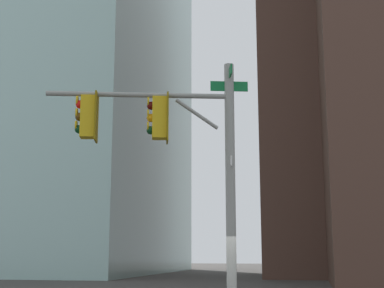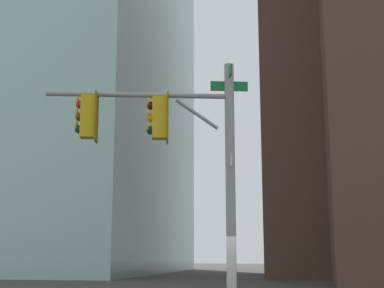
# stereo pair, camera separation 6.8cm
# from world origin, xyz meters

# --- Properties ---
(signal_pole_assembly) EXTENTS (4.64, 1.69, 6.63)m
(signal_pole_assembly) POSITION_xyz_m (-1.20, 0.04, 4.46)
(signal_pole_assembly) COLOR gray
(signal_pole_assembly) RESTS_ON ground_plane
(building_brick_farside) EXTENTS (20.98, 17.98, 36.35)m
(building_brick_farside) POSITION_xyz_m (-30.29, 58.33, 18.18)
(building_brick_farside) COLOR #845B47
(building_brick_farside) RESTS_ON ground_plane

